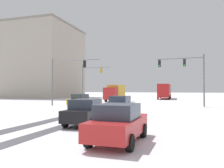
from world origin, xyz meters
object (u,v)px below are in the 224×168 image
car_yellow_cab_lead (81,100)px  bus_oncoming (165,90)px  car_red_fourth (119,123)px  car_black_third (86,112)px  traffic_signal_far_left (90,77)px  box_truck_delivery (115,92)px  car_silver_second (120,105)px  office_building_far_left_block (41,62)px  traffic_signal_near_right (187,70)px  traffic_signal_near_left (65,73)px

car_yellow_cab_lead → bus_oncoming: (8.46, 27.52, 1.18)m
car_red_fourth → car_yellow_cab_lead: bearing=119.7°
car_yellow_cab_lead → car_black_third: 14.76m
traffic_signal_far_left → car_yellow_cab_lead: traffic_signal_far_left is taller
bus_oncoming → box_truck_delivery: 15.38m
car_silver_second → car_red_fourth: size_ratio=1.00×
car_yellow_cab_lead → office_building_far_left_block: (-24.71, 27.36, 8.84)m
office_building_far_left_block → traffic_signal_far_left: bearing=-37.4°
car_black_third → traffic_signal_near_right: bearing=68.8°
traffic_signal_near_right → office_building_far_left_block: 45.02m
car_silver_second → car_black_third: 6.96m
car_silver_second → office_building_far_left_block: (-31.63, 33.63, 8.84)m
car_silver_second → bus_oncoming: bearing=87.4°
car_silver_second → office_building_far_left_block: size_ratio=0.21×
traffic_signal_near_left → car_silver_second: 12.71m
car_red_fourth → office_building_far_left_block: office_building_far_left_block is taller
car_silver_second → bus_oncoming: bus_oncoming is taller
box_truck_delivery → office_building_far_left_block: size_ratio=0.38×
car_silver_second → traffic_signal_near_left: bearing=142.9°
bus_oncoming → car_silver_second: bearing=-92.6°
traffic_signal_far_left → car_silver_second: 20.48m
traffic_signal_far_left → car_black_third: bearing=-67.7°
traffic_signal_far_left → car_black_third: (9.95, -24.29, -3.56)m
traffic_signal_near_left → car_yellow_cab_lead: (2.78, -1.07, -3.67)m
traffic_signal_near_left → box_truck_delivery: 14.07m
traffic_signal_near_left → car_red_fourth: bearing=-55.4°
car_red_fourth → bus_oncoming: 44.71m
traffic_signal_near_left → car_red_fourth: size_ratio=1.70×
box_truck_delivery → car_silver_second: bearing=-72.3°
traffic_signal_far_left → traffic_signal_near_left: bearing=-86.5°
car_yellow_cab_lead → car_black_third: size_ratio=1.00×
car_yellow_cab_lead → bus_oncoming: bus_oncoming is taller
office_building_far_left_block → car_red_fourth: bearing=-52.2°
box_truck_delivery → office_building_far_left_block: (-25.02, 12.87, 8.02)m
traffic_signal_far_left → bus_oncoming: size_ratio=0.59×
bus_oncoming → box_truck_delivery: (-8.16, -13.03, -0.36)m
car_yellow_cab_lead → car_red_fourth: (9.77, -17.15, 0.00)m
traffic_signal_far_left → car_yellow_cab_lead: 12.11m
car_yellow_cab_lead → traffic_signal_near_right: bearing=13.9°
traffic_signal_near_left → bus_oncoming: size_ratio=0.64×
traffic_signal_near_right → office_building_far_left_block: size_ratio=0.34×
traffic_signal_near_right → car_red_fourth: size_ratio=1.57×
traffic_signal_near_right → traffic_signal_far_left: same height
traffic_signal_near_right → car_silver_second: 11.85m
car_yellow_cab_lead → car_silver_second: same height
box_truck_delivery → office_building_far_left_block: bearing=152.8°
car_black_third → car_red_fourth: same height
traffic_signal_far_left → car_black_third: 26.49m
traffic_signal_near_left → car_red_fourth: 22.42m
traffic_signal_near_right → box_truck_delivery: (-12.63, 11.30, -2.99)m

